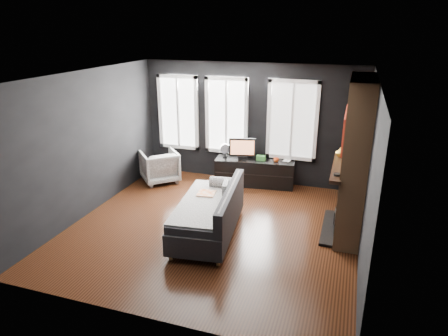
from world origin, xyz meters
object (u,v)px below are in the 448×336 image
(book, at_px, (284,156))
(mug, at_px, (276,159))
(media_console, at_px, (255,172))
(monitor, at_px, (242,147))
(sofa, at_px, (208,211))
(armchair, at_px, (159,165))
(mantel_vase, at_px, (341,152))

(book, bearing_deg, mug, -134.58)
(media_console, distance_m, monitor, 0.64)
(sofa, distance_m, mug, 2.57)
(armchair, relative_size, monitor, 1.32)
(sofa, distance_m, book, 2.75)
(book, relative_size, mantel_vase, 1.18)
(sofa, xyz_separation_m, mantel_vase, (2.06, 1.29, 0.87))
(mantel_vase, bearing_deg, mug, 139.53)
(sofa, xyz_separation_m, armchair, (-1.94, 1.99, -0.04))
(mug, bearing_deg, media_console, 177.30)
(sofa, bearing_deg, mug, 67.50)
(sofa, xyz_separation_m, mug, (0.70, 2.46, 0.22))
(armchair, height_order, mug, armchair)
(book, height_order, mantel_vase, mantel_vase)
(mug, bearing_deg, monitor, -177.46)
(sofa, distance_m, mantel_vase, 2.59)
(sofa, height_order, monitor, monitor)
(mug, xyz_separation_m, book, (0.14, 0.15, 0.05))
(monitor, xyz_separation_m, book, (0.91, 0.18, -0.17))
(mug, height_order, mantel_vase, mantel_vase)
(monitor, bearing_deg, mug, -12.21)
(sofa, relative_size, book, 9.90)
(media_console, bearing_deg, book, 4.19)
(armchair, xyz_separation_m, media_console, (2.15, 0.49, -0.10))
(media_console, height_order, mug, mug)
(mug, relative_size, mantel_vase, 0.64)
(armchair, distance_m, mug, 2.69)
(monitor, height_order, mantel_vase, mantel_vase)
(armchair, relative_size, mantel_vase, 4.54)
(armchair, xyz_separation_m, mug, (2.63, 0.47, 0.26))
(mug, bearing_deg, book, 45.42)
(armchair, bearing_deg, mug, 147.82)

